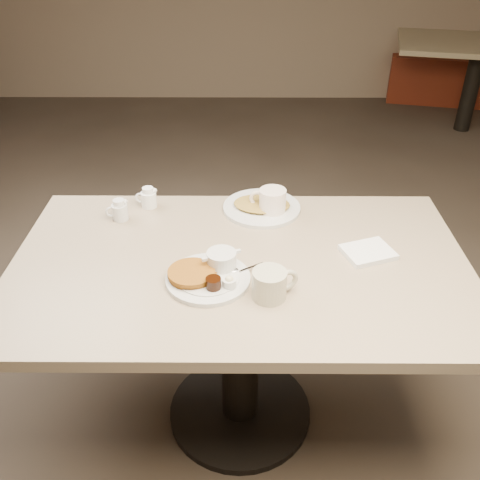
{
  "coord_description": "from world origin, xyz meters",
  "views": [
    {
      "loc": [
        0.01,
        -1.42,
        1.75
      ],
      "look_at": [
        0.0,
        0.02,
        0.82
      ],
      "focal_mm": 39.8,
      "sensor_mm": 36.0,
      "label": 1
    }
  ],
  "objects_px": {
    "diner_table": "(240,301)",
    "creamer_right": "(148,198)",
    "main_plate": "(209,273)",
    "creamer_left": "(120,210)",
    "booth_back_right": "(462,60)",
    "coffee_mug_far": "(271,202)",
    "hash_plate": "(262,207)",
    "coffee_mug_near": "(271,284)"
  },
  "relations": [
    {
      "from": "coffee_mug_near",
      "to": "creamer_left",
      "type": "distance_m",
      "value": 0.7
    },
    {
      "from": "hash_plate",
      "to": "creamer_left",
      "type": "bearing_deg",
      "value": -172.01
    },
    {
      "from": "diner_table",
      "to": "creamer_left",
      "type": "height_order",
      "value": "creamer_left"
    },
    {
      "from": "creamer_left",
      "to": "creamer_right",
      "type": "xyz_separation_m",
      "value": [
        0.09,
        0.1,
        -0.0
      ]
    },
    {
      "from": "coffee_mug_near",
      "to": "booth_back_right",
      "type": "xyz_separation_m",
      "value": [
        2.05,
        4.07,
        -0.39
      ]
    },
    {
      "from": "main_plate",
      "to": "coffee_mug_far",
      "type": "bearing_deg",
      "value": 62.56
    },
    {
      "from": "main_plate",
      "to": "creamer_right",
      "type": "xyz_separation_m",
      "value": [
        -0.26,
        0.46,
        0.01
      ]
    },
    {
      "from": "diner_table",
      "to": "creamer_right",
      "type": "distance_m",
      "value": 0.55
    },
    {
      "from": "creamer_left",
      "to": "coffee_mug_near",
      "type": "bearing_deg",
      "value": -39.96
    },
    {
      "from": "main_plate",
      "to": "booth_back_right",
      "type": "height_order",
      "value": "booth_back_right"
    },
    {
      "from": "coffee_mug_near",
      "to": "creamer_right",
      "type": "height_order",
      "value": "coffee_mug_near"
    },
    {
      "from": "diner_table",
      "to": "hash_plate",
      "type": "distance_m",
      "value": 0.4
    },
    {
      "from": "coffee_mug_far",
      "to": "creamer_right",
      "type": "height_order",
      "value": "coffee_mug_far"
    },
    {
      "from": "coffee_mug_far",
      "to": "hash_plate",
      "type": "distance_m",
      "value": 0.06
    },
    {
      "from": "creamer_right",
      "to": "coffee_mug_far",
      "type": "bearing_deg",
      "value": -6.41
    },
    {
      "from": "diner_table",
      "to": "creamer_right",
      "type": "relative_size",
      "value": 16.22
    },
    {
      "from": "hash_plate",
      "to": "booth_back_right",
      "type": "bearing_deg",
      "value": 59.9
    },
    {
      "from": "hash_plate",
      "to": "coffee_mug_far",
      "type": "bearing_deg",
      "value": -40.78
    },
    {
      "from": "coffee_mug_far",
      "to": "creamer_right",
      "type": "distance_m",
      "value": 0.47
    },
    {
      "from": "main_plate",
      "to": "diner_table",
      "type": "bearing_deg",
      "value": 44.85
    },
    {
      "from": "hash_plate",
      "to": "booth_back_right",
      "type": "height_order",
      "value": "booth_back_right"
    },
    {
      "from": "coffee_mug_far",
      "to": "creamer_right",
      "type": "bearing_deg",
      "value": 173.59
    },
    {
      "from": "coffee_mug_far",
      "to": "creamer_left",
      "type": "height_order",
      "value": "coffee_mug_far"
    },
    {
      "from": "main_plate",
      "to": "creamer_left",
      "type": "xyz_separation_m",
      "value": [
        -0.35,
        0.36,
        0.01
      ]
    },
    {
      "from": "coffee_mug_far",
      "to": "creamer_right",
      "type": "xyz_separation_m",
      "value": [
        -0.47,
        0.05,
        -0.01
      ]
    },
    {
      "from": "creamer_left",
      "to": "booth_back_right",
      "type": "xyz_separation_m",
      "value": [
        2.58,
        3.62,
        -0.38
      ]
    },
    {
      "from": "main_plate",
      "to": "booth_back_right",
      "type": "distance_m",
      "value": 4.59
    },
    {
      "from": "hash_plate",
      "to": "booth_back_right",
      "type": "xyz_separation_m",
      "value": [
        2.06,
        3.55,
        -0.35
      ]
    },
    {
      "from": "diner_table",
      "to": "booth_back_right",
      "type": "xyz_separation_m",
      "value": [
        2.14,
        3.89,
        -0.17
      ]
    },
    {
      "from": "coffee_mug_far",
      "to": "hash_plate",
      "type": "xyz_separation_m",
      "value": [
        -0.03,
        0.03,
        -0.04
      ]
    },
    {
      "from": "diner_table",
      "to": "coffee_mug_far",
      "type": "relative_size",
      "value": 9.83
    },
    {
      "from": "coffee_mug_near",
      "to": "main_plate",
      "type": "bearing_deg",
      "value": 155.97
    },
    {
      "from": "creamer_right",
      "to": "creamer_left",
      "type": "bearing_deg",
      "value": -133.48
    },
    {
      "from": "main_plate",
      "to": "hash_plate",
      "type": "distance_m",
      "value": 0.47
    },
    {
      "from": "coffee_mug_near",
      "to": "booth_back_right",
      "type": "relative_size",
      "value": 0.09
    },
    {
      "from": "diner_table",
      "to": "creamer_right",
      "type": "bearing_deg",
      "value": 134.02
    },
    {
      "from": "coffee_mug_near",
      "to": "booth_back_right",
      "type": "height_order",
      "value": "booth_back_right"
    },
    {
      "from": "creamer_left",
      "to": "creamer_right",
      "type": "relative_size",
      "value": 0.92
    },
    {
      "from": "main_plate",
      "to": "coffee_mug_near",
      "type": "xyz_separation_m",
      "value": [
        0.19,
        -0.08,
        0.02
      ]
    },
    {
      "from": "diner_table",
      "to": "coffee_mug_near",
      "type": "xyz_separation_m",
      "value": [
        0.09,
        -0.18,
        0.22
      ]
    },
    {
      "from": "creamer_right",
      "to": "hash_plate",
      "type": "relative_size",
      "value": 0.29
    },
    {
      "from": "creamer_left",
      "to": "creamer_right",
      "type": "height_order",
      "value": "same"
    }
  ]
}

